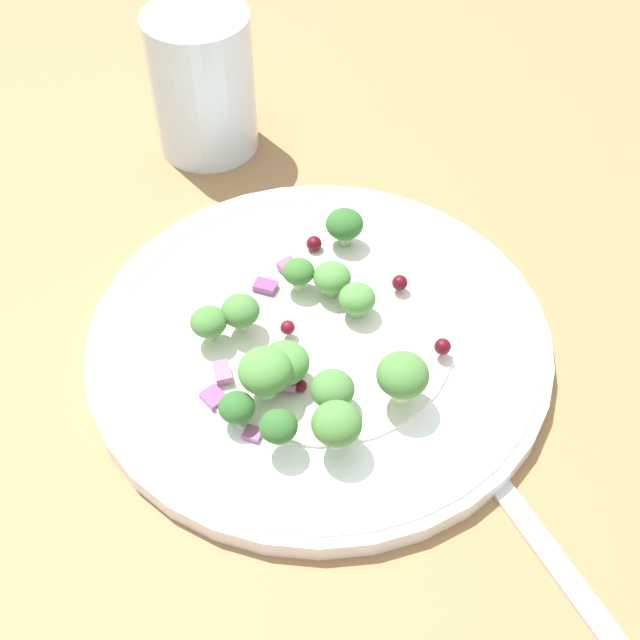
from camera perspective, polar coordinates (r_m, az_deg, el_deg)
name	(u,v)px	position (r cm, az deg, el deg)	size (l,w,h in cm)	color
ground_plane	(278,364)	(50.76, -2.88, -2.99)	(180.00, 180.00, 2.00)	olive
plate	(320,341)	(49.42, 0.00, -1.41)	(27.23, 27.23, 1.70)	white
dressing_pool	(320,336)	(49.09, 0.00, -1.08)	(15.79, 15.79, 0.20)	white
broccoli_floret_0	(292,363)	(45.79, -1.90, -2.90)	(2.76, 2.76, 2.79)	#9EC684
broccoli_floret_1	(299,272)	(50.46, -1.46, 3.26)	(1.93, 1.93, 1.95)	#9EC684
broccoli_floret_2	(337,424)	(42.78, 1.14, -7.09)	(2.61, 2.61, 2.64)	#9EC684
broccoli_floret_3	(345,225)	(53.45, 1.67, 6.47)	(2.40, 2.40, 2.43)	#8EB77A
broccoli_floret_4	(237,408)	(44.69, -5.67, -5.96)	(1.94, 1.94, 1.96)	#8EB77A
broccoli_floret_5	(209,322)	(47.91, -7.56, -0.17)	(2.10, 2.10, 2.13)	#8EB77A
broccoli_floret_6	(265,372)	(44.74, -3.72, -3.52)	(2.94, 2.94, 2.98)	#9EC684
broccoli_floret_7	(279,427)	(43.02, -2.83, -7.26)	(1.99, 1.99, 2.01)	#ADD18E
broccoli_floret_8	(332,390)	(44.74, 0.84, -4.75)	(2.38, 2.38, 2.41)	#9EC684
broccoli_floret_9	(403,376)	(44.52, 5.62, -3.79)	(2.81, 2.81, 2.85)	#ADD18E
broccoli_floret_10	(240,311)	(48.19, -5.42, 0.58)	(2.23, 2.23, 2.26)	#8EB77A
broccoli_floret_11	(332,278)	(50.26, 0.82, 2.85)	(2.27, 2.27, 2.30)	#8EB77A
broccoli_floret_12	(357,299)	(49.18, 2.53, 1.43)	(2.18, 2.18, 2.20)	#8EB77A
cranberry_0	(301,386)	(46.22, -1.32, -4.48)	(0.71, 0.71, 0.71)	#4C0A14
cranberry_1	(443,347)	(47.80, 8.31, -1.79)	(0.96, 0.96, 0.96)	#4C0A14
cranberry_2	(400,283)	(51.08, 5.43, 2.53)	(0.97, 0.97, 0.97)	#4C0A14
cranberry_3	(287,326)	(48.43, -2.24, -0.42)	(0.86, 0.86, 0.86)	maroon
cranberry_4	(314,244)	(53.67, -0.41, 5.20)	(1.00, 1.00, 1.00)	#4C0A14
onion_bit_0	(263,286)	(51.40, -3.91, 2.29)	(1.37, 0.94, 0.45)	#843D75
onion_bit_1	(253,434)	(45.00, -4.58, -7.69)	(0.94, 0.84, 0.31)	#934C84
onion_bit_2	(292,380)	(46.28, -1.94, -4.07)	(1.09, 1.27, 0.57)	#A35B93
onion_bit_3	(222,372)	(46.98, -6.64, -3.52)	(1.39, 0.91, 0.42)	#A35B93
onion_bit_4	(288,266)	(52.33, -2.18, 3.68)	(1.11, 0.98, 0.47)	#934C84
onion_bit_5	(214,397)	(46.52, -7.21, -5.23)	(1.29, 1.11, 0.45)	#843D75
fork	(547,549)	(44.27, 15.14, -14.73)	(18.40, 6.72, 0.50)	silver
water_glass	(202,83)	(62.51, -7.97, 15.61)	(7.43, 7.43, 10.36)	silver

